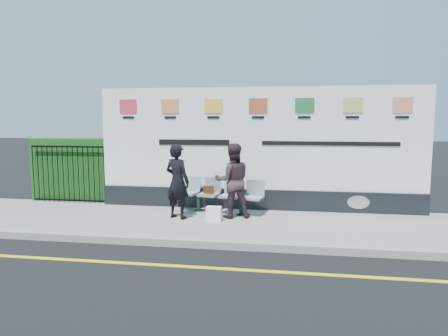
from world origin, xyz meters
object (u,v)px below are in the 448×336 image
(billboard, at_px, (258,157))
(bench, at_px, (219,204))
(woman_left, at_px, (177,181))
(woman_right, at_px, (233,181))

(billboard, relative_size, bench, 3.83)
(bench, bearing_deg, woman_left, -130.16)
(bench, xyz_separation_m, woman_left, (-0.84, -0.66, 0.62))
(bench, distance_m, woman_right, 0.81)
(billboard, height_order, bench, billboard)
(billboard, bearing_deg, woman_right, -116.94)
(woman_left, relative_size, woman_right, 0.99)
(bench, relative_size, woman_right, 1.24)
(bench, height_order, woman_left, woman_left)
(bench, xyz_separation_m, woman_right, (0.37, -0.37, 0.62))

